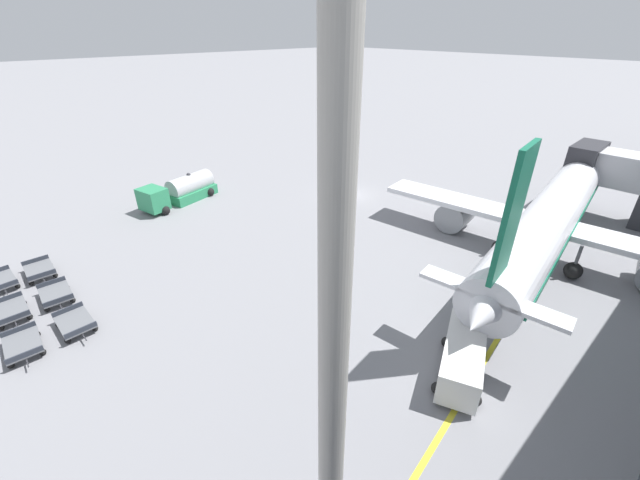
% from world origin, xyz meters
% --- Properties ---
extents(ground_plane, '(500.00, 500.00, 0.00)m').
position_xyz_m(ground_plane, '(0.00, 0.00, 0.00)').
color(ground_plane, gray).
extents(airplane, '(27.70, 36.04, 12.25)m').
position_xyz_m(airplane, '(19.72, 2.55, 3.41)').
color(airplane, white).
rests_on(airplane, ground_plane).
extents(fuel_tanker_primary, '(4.76, 8.73, 2.86)m').
position_xyz_m(fuel_tanker_primary, '(-10.86, -14.60, 1.20)').
color(fuel_tanker_primary, '#2D8C5B').
rests_on(fuel_tanker_primary, ground_plane).
extents(service_van, '(4.12, 5.92, 2.14)m').
position_xyz_m(service_van, '(21.88, -14.27, 1.17)').
color(service_van, white).
rests_on(service_van, ground_plane).
extents(baggage_dolly_row_near_col_a, '(3.55, 2.01, 0.92)m').
position_xyz_m(baggage_dolly_row_near_col_a, '(-4.78, -31.52, 0.49)').
color(baggage_dolly_row_near_col_a, slate).
rests_on(baggage_dolly_row_near_col_a, ground_plane).
extents(baggage_dolly_row_near_col_b, '(3.51, 1.90, 0.92)m').
position_xyz_m(baggage_dolly_row_near_col_b, '(-0.24, -31.49, 0.49)').
color(baggage_dolly_row_near_col_b, slate).
rests_on(baggage_dolly_row_near_col_b, ground_plane).
extents(baggage_dolly_row_near_col_c, '(3.53, 1.96, 0.92)m').
position_xyz_m(baggage_dolly_row_near_col_c, '(3.93, -31.50, 0.49)').
color(baggage_dolly_row_near_col_c, slate).
rests_on(baggage_dolly_row_near_col_c, ground_plane).
extents(baggage_dolly_row_mid_a_col_a, '(3.52, 1.92, 0.92)m').
position_xyz_m(baggage_dolly_row_mid_a_col_a, '(-4.57, -29.10, 0.49)').
color(baggage_dolly_row_mid_a_col_a, slate).
rests_on(baggage_dolly_row_mid_a_col_a, ground_plane).
extents(baggage_dolly_row_mid_a_col_b, '(3.53, 1.96, 0.92)m').
position_xyz_m(baggage_dolly_row_mid_a_col_b, '(-0.33, -28.92, 0.49)').
color(baggage_dolly_row_mid_a_col_b, slate).
rests_on(baggage_dolly_row_mid_a_col_b, ground_plane).
extents(baggage_dolly_row_mid_a_col_c, '(3.53, 1.95, 0.92)m').
position_xyz_m(baggage_dolly_row_mid_a_col_c, '(3.84, -28.73, 0.49)').
color(baggage_dolly_row_mid_a_col_c, slate).
rests_on(baggage_dolly_row_mid_a_col_c, ground_plane).
extents(apron_light_mast, '(2.00, 0.80, 25.89)m').
position_xyz_m(apron_light_mast, '(23.54, -25.74, 13.98)').
color(apron_light_mast, '#ADA89E').
rests_on(apron_light_mast, ground_plane).
extents(stand_guidance_stripe, '(5.16, 34.03, 0.01)m').
position_xyz_m(stand_guidance_stripe, '(21.36, -5.00, 0.00)').
color(stand_guidance_stripe, yellow).
rests_on(stand_guidance_stripe, ground_plane).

